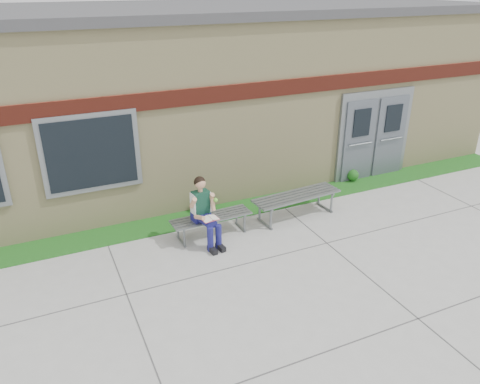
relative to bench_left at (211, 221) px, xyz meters
name	(u,v)px	position (x,y,z in m)	size (l,w,h in m)	color
ground	(297,268)	(0.97, -1.76, -0.33)	(80.00, 80.00, 0.00)	#9E9E99
grass_strip	(238,209)	(0.97, 0.84, -0.32)	(16.00, 0.80, 0.02)	#1A4E14
school_building	(186,88)	(0.97, 4.22, 1.77)	(16.20, 6.22, 4.20)	beige
bench_left	(211,221)	(0.00, 0.00, 0.00)	(1.68, 0.53, 0.43)	slate
bench_right	(296,200)	(2.00, 0.00, 0.07)	(2.05, 0.72, 0.52)	slate
girl	(205,211)	(-0.21, -0.21, 0.37)	(0.54, 0.87, 1.37)	navy
shrub_mid	(204,202)	(0.25, 1.09, -0.10)	(0.43, 0.43, 0.43)	#1A4E14
shrub_east	(353,175)	(4.35, 1.09, -0.16)	(0.30, 0.30, 0.30)	#1A4E14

